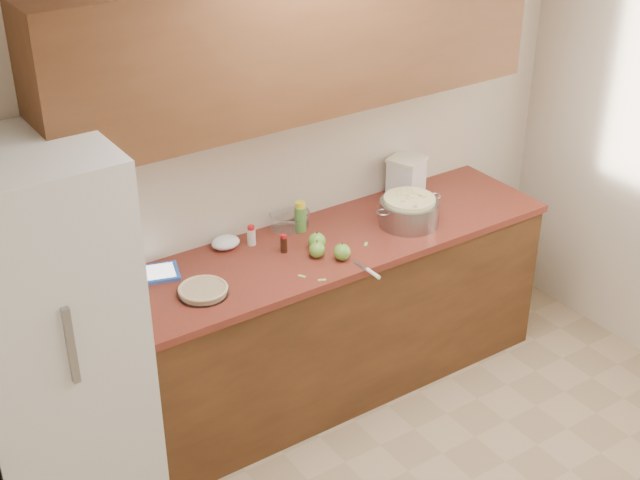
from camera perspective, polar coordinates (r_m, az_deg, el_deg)
room_shell at (r=3.43m, az=13.80°, el=-4.73°), size 3.60×3.60×3.60m
counter_run at (r=4.82m, az=-0.09°, el=-5.10°), size 2.64×0.68×0.92m
upper_cabinets at (r=4.30m, az=-1.29°, el=12.62°), size 2.60×0.34×0.70m
fridge at (r=4.06m, az=-17.06°, el=-6.30°), size 0.70×0.70×1.80m
pie at (r=4.20m, az=-7.49°, el=-3.22°), size 0.24×0.24×0.04m
colander at (r=4.77m, az=5.71°, el=1.84°), size 0.42×0.32×0.16m
flour_canister at (r=5.09m, az=5.54°, el=4.11°), size 0.24×0.24×0.22m
tablet at (r=4.39m, az=-10.54°, el=-2.11°), size 0.28×0.24×0.02m
paring_knife at (r=4.33m, az=3.32°, el=-2.09°), size 0.02×0.20×0.02m
lemon_bottle at (r=4.68m, az=-1.27°, el=1.48°), size 0.06×0.06×0.17m
cinnamon_shaker at (r=4.57m, az=-4.42°, el=0.28°), size 0.04×0.04×0.11m
vanilla_bottle at (r=4.49m, az=-2.33°, el=-0.24°), size 0.03×0.03×0.10m
mixing_bowl at (r=4.75m, az=-1.98°, el=1.42°), size 0.22×0.22×0.08m
paper_towel at (r=4.56m, az=-6.06°, el=-0.16°), size 0.18×0.17×0.06m
apple_left at (r=4.45m, az=-0.19°, el=-0.62°), size 0.08×0.08×0.09m
apple_center at (r=4.52m, az=-0.19°, el=-0.08°), size 0.09×0.09×0.10m
apple_front at (r=4.43m, az=1.43°, el=-0.78°), size 0.09×0.09×0.10m
peel_a at (r=4.46m, az=1.33°, el=-1.16°), size 0.04×0.03×0.00m
peel_b at (r=4.31m, az=-1.17°, el=-2.32°), size 0.03×0.04×0.00m
peel_c at (r=4.28m, az=0.13°, el=-2.57°), size 0.04×0.03×0.00m
peel_d at (r=4.59m, az=2.96°, el=-0.26°), size 0.04×0.04×0.00m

